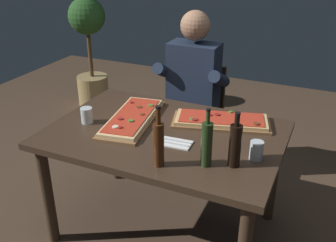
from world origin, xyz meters
The scene contains 13 objects.
ground_plane centered at (0.00, 0.00, 0.00)m, with size 6.40×6.40×0.00m, color #4C3828.
dining_table centered at (0.00, 0.00, 0.64)m, with size 1.40×0.96×0.74m.
pizza_rectangular_front centered at (0.28, 0.25, 0.76)m, with size 0.65×0.40×0.05m.
pizza_rectangular_left centered at (-0.25, 0.05, 0.76)m, with size 0.36×0.67×0.05m.
wine_bottle_dark centered at (0.13, -0.35, 0.87)m, with size 0.06×0.06×0.33m.
oil_bottle_amber centered at (0.48, -0.20, 0.86)m, with size 0.06×0.06×0.30m.
vinegar_bottle_green centered at (0.35, -0.25, 0.87)m, with size 0.06×0.06×0.32m.
tumbler_near_camera centered at (0.57, -0.09, 0.79)m, with size 0.07×0.07×0.10m.
tumbler_far_side centered at (-0.50, -0.09, 0.79)m, with size 0.07×0.07×0.10m.
napkin_cutlery_set centered at (0.12, -0.11, 0.74)m, with size 0.19×0.12×0.01m.
diner_chair centered at (-0.11, 0.86, 0.49)m, with size 0.44×0.44×0.87m.
seated_diner centered at (-0.11, 0.74, 0.74)m, with size 0.53×0.41×1.33m.
potted_plant_corner centered at (-1.66, 1.60, 0.68)m, with size 0.40×0.40×1.23m.
Camera 1 is at (0.87, -1.88, 1.81)m, focal length 41.30 mm.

